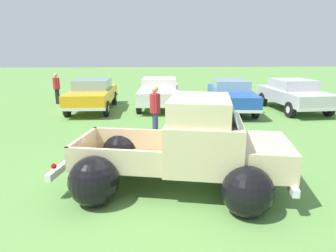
{
  "coord_description": "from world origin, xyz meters",
  "views": [
    {
      "loc": [
        -0.37,
        -5.89,
        2.86
      ],
      "look_at": [
        0.0,
        1.71,
        0.87
      ],
      "focal_mm": 32.21,
      "sensor_mm": 36.0,
      "label": 1
    }
  ],
  "objects_px": {
    "show_car_1": "(159,92)",
    "spectator_1": "(57,87)",
    "spectator_0": "(155,108)",
    "lane_cone_0": "(256,141)",
    "show_car_0": "(92,93)",
    "vintage_pickup_truck": "(191,153)",
    "lane_cone_1": "(195,141)",
    "show_car_2": "(231,94)",
    "show_car_3": "(294,94)"
  },
  "relations": [
    {
      "from": "show_car_2",
      "to": "spectator_1",
      "type": "distance_m",
      "value": 8.84
    },
    {
      "from": "lane_cone_1",
      "to": "show_car_3",
      "type": "bearing_deg",
      "value": 46.2
    },
    {
      "from": "vintage_pickup_truck",
      "to": "show_car_2",
      "type": "distance_m",
      "value": 8.32
    },
    {
      "from": "spectator_0",
      "to": "vintage_pickup_truck",
      "type": "bearing_deg",
      "value": 89.17
    },
    {
      "from": "show_car_0",
      "to": "show_car_1",
      "type": "relative_size",
      "value": 1.01
    },
    {
      "from": "show_car_3",
      "to": "show_car_2",
      "type": "bearing_deg",
      "value": -96.2
    },
    {
      "from": "show_car_1",
      "to": "show_car_3",
      "type": "height_order",
      "value": "same"
    },
    {
      "from": "show_car_0",
      "to": "lane_cone_0",
      "type": "distance_m",
      "value": 8.42
    },
    {
      "from": "show_car_0",
      "to": "show_car_3",
      "type": "relative_size",
      "value": 1.0
    },
    {
      "from": "spectator_0",
      "to": "lane_cone_0",
      "type": "relative_size",
      "value": 2.65
    },
    {
      "from": "spectator_0",
      "to": "spectator_1",
      "type": "relative_size",
      "value": 1.06
    },
    {
      "from": "lane_cone_0",
      "to": "spectator_1",
      "type": "bearing_deg",
      "value": 135.14
    },
    {
      "from": "show_car_3",
      "to": "spectator_1",
      "type": "height_order",
      "value": "spectator_1"
    },
    {
      "from": "lane_cone_1",
      "to": "spectator_1",
      "type": "bearing_deg",
      "value": 128.19
    },
    {
      "from": "spectator_1",
      "to": "show_car_0",
      "type": "bearing_deg",
      "value": 101.75
    },
    {
      "from": "lane_cone_1",
      "to": "spectator_0",
      "type": "bearing_deg",
      "value": 125.52
    },
    {
      "from": "show_car_1",
      "to": "spectator_1",
      "type": "bearing_deg",
      "value": -100.42
    },
    {
      "from": "show_car_2",
      "to": "lane_cone_1",
      "type": "relative_size",
      "value": 7.69
    },
    {
      "from": "show_car_2",
      "to": "show_car_3",
      "type": "height_order",
      "value": "same"
    },
    {
      "from": "show_car_0",
      "to": "lane_cone_0",
      "type": "height_order",
      "value": "show_car_0"
    },
    {
      "from": "show_car_0",
      "to": "lane_cone_0",
      "type": "bearing_deg",
      "value": 43.1
    },
    {
      "from": "show_car_1",
      "to": "show_car_3",
      "type": "distance_m",
      "value": 6.29
    },
    {
      "from": "vintage_pickup_truck",
      "to": "lane_cone_1",
      "type": "distance_m",
      "value": 2.27
    },
    {
      "from": "show_car_0",
      "to": "spectator_1",
      "type": "height_order",
      "value": "spectator_1"
    },
    {
      "from": "vintage_pickup_truck",
      "to": "show_car_2",
      "type": "height_order",
      "value": "vintage_pickup_truck"
    },
    {
      "from": "lane_cone_1",
      "to": "show_car_0",
      "type": "bearing_deg",
      "value": 123.12
    },
    {
      "from": "spectator_1",
      "to": "vintage_pickup_truck",
      "type": "bearing_deg",
      "value": 79.73
    },
    {
      "from": "show_car_2",
      "to": "show_car_0",
      "type": "bearing_deg",
      "value": -89.2
    },
    {
      "from": "show_car_0",
      "to": "vintage_pickup_truck",
      "type": "bearing_deg",
      "value": 23.49
    },
    {
      "from": "vintage_pickup_truck",
      "to": "lane_cone_0",
      "type": "xyz_separation_m",
      "value": [
        2.13,
        2.18,
        -0.45
      ]
    },
    {
      "from": "vintage_pickup_truck",
      "to": "lane_cone_0",
      "type": "bearing_deg",
      "value": 56.52
    },
    {
      "from": "spectator_0",
      "to": "spectator_1",
      "type": "bearing_deg",
      "value": -62.63
    },
    {
      "from": "show_car_0",
      "to": "lane_cone_1",
      "type": "xyz_separation_m",
      "value": [
        4.01,
        -6.14,
        -0.47
      ]
    },
    {
      "from": "show_car_0",
      "to": "show_car_3",
      "type": "bearing_deg",
      "value": 86.63
    },
    {
      "from": "spectator_0",
      "to": "lane_cone_0",
      "type": "distance_m",
      "value": 3.3
    },
    {
      "from": "vintage_pickup_truck",
      "to": "show_car_3",
      "type": "distance_m",
      "value": 9.65
    },
    {
      "from": "lane_cone_0",
      "to": "lane_cone_1",
      "type": "height_order",
      "value": "same"
    },
    {
      "from": "spectator_0",
      "to": "lane_cone_1",
      "type": "xyz_separation_m",
      "value": [
        1.11,
        -1.56,
        -0.64
      ]
    },
    {
      "from": "show_car_3",
      "to": "lane_cone_0",
      "type": "relative_size",
      "value": 6.83
    },
    {
      "from": "show_car_2",
      "to": "spectator_0",
      "type": "relative_size",
      "value": 2.9
    },
    {
      "from": "show_car_0",
      "to": "spectator_0",
      "type": "bearing_deg",
      "value": 32.42
    },
    {
      "from": "show_car_1",
      "to": "spectator_0",
      "type": "relative_size",
      "value": 2.54
    },
    {
      "from": "vintage_pickup_truck",
      "to": "show_car_0",
      "type": "height_order",
      "value": "vintage_pickup_truck"
    },
    {
      "from": "show_car_1",
      "to": "vintage_pickup_truck",
      "type": "bearing_deg",
      "value": 6.4
    },
    {
      "from": "spectator_0",
      "to": "show_car_1",
      "type": "bearing_deg",
      "value": -104.17
    },
    {
      "from": "show_car_1",
      "to": "lane_cone_0",
      "type": "bearing_deg",
      "value": 24.97
    },
    {
      "from": "vintage_pickup_truck",
      "to": "lane_cone_1",
      "type": "height_order",
      "value": "vintage_pickup_truck"
    },
    {
      "from": "show_car_2",
      "to": "show_car_3",
      "type": "distance_m",
      "value": 2.94
    },
    {
      "from": "spectator_1",
      "to": "lane_cone_0",
      "type": "relative_size",
      "value": 2.51
    },
    {
      "from": "show_car_1",
      "to": "show_car_2",
      "type": "height_order",
      "value": "same"
    }
  ]
}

